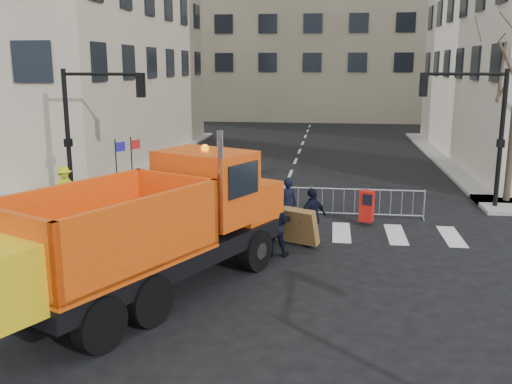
# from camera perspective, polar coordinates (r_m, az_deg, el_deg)

# --- Properties ---
(ground) EXTENTS (120.00, 120.00, 0.00)m
(ground) POSITION_cam_1_polar(r_m,az_deg,el_deg) (14.47, -1.27, -9.86)
(ground) COLOR black
(ground) RESTS_ON ground
(sidewalk_back) EXTENTS (64.00, 5.00, 0.15)m
(sidewalk_back) POSITION_cam_1_polar(r_m,az_deg,el_deg) (22.48, 2.06, -1.46)
(sidewalk_back) COLOR gray
(sidewalk_back) RESTS_ON ground
(building_far) EXTENTS (30.00, 18.00, 24.00)m
(building_far) POSITION_cam_1_polar(r_m,az_deg,el_deg) (65.57, 6.05, 18.16)
(building_far) COLOR gray
(building_far) RESTS_ON ground
(traffic_light_left) EXTENTS (0.18, 0.18, 5.40)m
(traffic_light_left) POSITION_cam_1_polar(r_m,az_deg,el_deg) (23.21, -18.28, 4.95)
(traffic_light_left) COLOR black
(traffic_light_left) RESTS_ON ground
(traffic_light_right) EXTENTS (0.18, 0.18, 5.40)m
(traffic_light_right) POSITION_cam_1_polar(r_m,az_deg,el_deg) (23.77, 23.29, 4.73)
(traffic_light_right) COLOR black
(traffic_light_right) RESTS_ON ground
(crowd_barriers) EXTENTS (12.60, 0.60, 1.10)m
(crowd_barriers) POSITION_cam_1_polar(r_m,az_deg,el_deg) (21.59, -0.14, -0.75)
(crowd_barriers) COLOR #9EA0A5
(crowd_barriers) RESTS_ON ground
(plow_truck) EXTENTS (7.00, 10.46, 4.00)m
(plow_truck) POSITION_cam_1_polar(r_m,az_deg,el_deg) (13.78, -10.85, -3.43)
(plow_truck) COLOR black
(plow_truck) RESTS_ON ground
(cop_a) EXTENTS (0.75, 0.57, 1.83)m
(cop_a) POSITION_cam_1_polar(r_m,az_deg,el_deg) (19.36, 3.15, -1.22)
(cop_a) COLOR black
(cop_a) RESTS_ON ground
(cop_b) EXTENTS (0.89, 0.70, 1.80)m
(cop_b) POSITION_cam_1_polar(r_m,az_deg,el_deg) (16.80, 1.88, -3.41)
(cop_b) COLOR black
(cop_b) RESTS_ON ground
(cop_c) EXTENTS (1.09, 1.09, 1.86)m
(cop_c) POSITION_cam_1_polar(r_m,az_deg,el_deg) (17.67, 5.65, -2.57)
(cop_c) COLOR black
(cop_c) RESTS_ON ground
(worker) EXTENTS (1.19, 1.07, 1.61)m
(worker) POSITION_cam_1_polar(r_m,az_deg,el_deg) (23.07, -18.58, 0.48)
(worker) COLOR #C3D318
(worker) RESTS_ON sidewalk_back
(newspaper_box) EXTENTS (0.55, 0.52, 1.10)m
(newspaper_box) POSITION_cam_1_polar(r_m,az_deg,el_deg) (20.34, 11.02, -1.39)
(newspaper_box) COLOR red
(newspaper_box) RESTS_ON sidewalk_back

